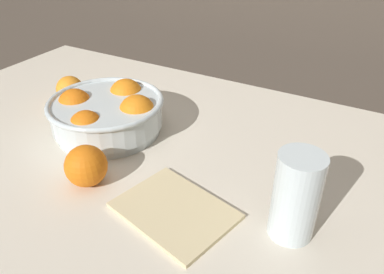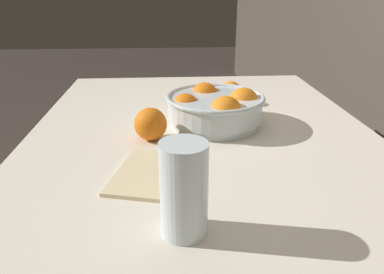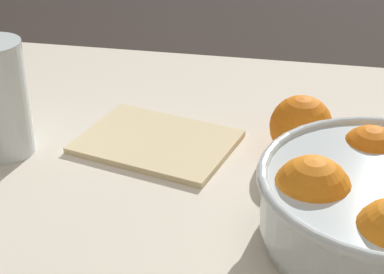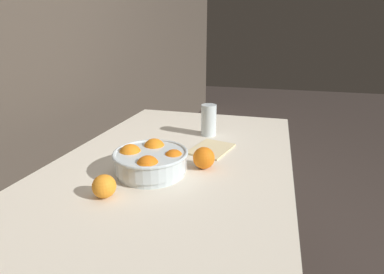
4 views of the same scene
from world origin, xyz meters
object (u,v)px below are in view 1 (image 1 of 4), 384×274
Objects in this scene: orange_loose_near_bowl at (70,89)px; orange_loose_front at (86,166)px; juice_glass at (295,201)px; fruit_bowl at (108,113)px.

orange_loose_front is (0.28, -0.24, 0.00)m from orange_loose_near_bowl.
orange_loose_front reaches higher than orange_loose_near_bowl.
orange_loose_front is at bearing -170.20° from juice_glass.
fruit_bowl is at bearing 117.69° from orange_loose_front.
orange_loose_near_bowl is 0.90× the size of orange_loose_front.
juice_glass is 1.87× the size of orange_loose_front.
juice_glass reaches higher than fruit_bowl.
fruit_bowl is 3.28× the size of orange_loose_front.
fruit_bowl is 3.66× the size of orange_loose_near_bowl.
fruit_bowl reaches higher than orange_loose_front.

